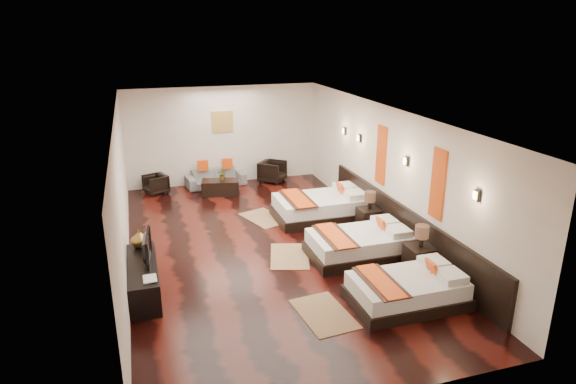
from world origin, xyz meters
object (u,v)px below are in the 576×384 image
object	(u,v)px
bed_mid	(360,244)
bed_far	(321,207)
book	(143,280)
armchair_right	(272,172)
figurine	(140,238)
table_plant	(223,174)
bed_near	(408,290)
armchair_left	(156,184)
tv	(143,248)
sofa	(216,178)
nightstand_a	(420,256)
nightstand_b	(369,217)
tv_console	(143,278)
coffee_table	(221,187)

from	to	relation	value
bed_mid	bed_far	world-z (taller)	bed_far
book	armchair_right	distance (m)	7.27
figurine	table_plant	bearing A→B (deg)	61.67
book	armchair_right	world-z (taller)	armchair_right
bed_near	table_plant	world-z (taller)	bed_near
bed_mid	table_plant	size ratio (longest dim) A/B	6.87
armchair_left	tv	bearing A→B (deg)	-26.75
sofa	armchair_right	distance (m)	1.67
bed_mid	nightstand_a	size ratio (longest dim) A/B	2.10
bed_near	nightstand_a	xyz separation A→B (m)	(0.75, 0.88, 0.09)
bed_near	sofa	distance (m)	7.58
nightstand_b	bed_far	bearing A→B (deg)	125.77
bed_near	book	distance (m)	4.33
armchair_left	nightstand_a	bearing A→B (deg)	13.57
sofa	table_plant	world-z (taller)	table_plant
nightstand_a	tv_console	size ratio (longest dim) A/B	0.53
sofa	nightstand_b	bearing A→B (deg)	-64.57
sofa	table_plant	bearing A→B (deg)	-90.58
bed_mid	tv_console	size ratio (longest dim) A/B	1.11
book	armchair_left	distance (m)	6.11
bed_far	figurine	xyz separation A→B (m)	(-4.20, -1.68, 0.43)
table_plant	bed_far	bearing A→B (deg)	-52.78
coffee_table	table_plant	world-z (taller)	table_plant
tv	nightstand_a	bearing A→B (deg)	-94.81
nightstand_a	armchair_right	xyz separation A→B (m)	(-1.09, 6.31, -0.02)
bed_mid	armchair_right	size ratio (longest dim) A/B	2.89
sofa	armchair_left	size ratio (longest dim) A/B	2.88
bed_far	table_plant	distance (m)	3.19
coffee_table	table_plant	bearing A→B (deg)	42.78
tv_console	coffee_table	xyz separation A→B (m)	(2.19, 4.86, -0.08)
bed_mid	figurine	size ratio (longest dim) A/B	5.96
nightstand_b	coffee_table	xyz separation A→B (m)	(-2.76, 3.49, -0.12)
sofa	armchair_right	bearing A→B (deg)	-11.08
nightstand_b	bed_mid	bearing A→B (deg)	-122.99
figurine	armchair_left	distance (m)	4.79
tv_console	table_plant	distance (m)	5.44
table_plant	coffee_table	bearing A→B (deg)	-137.22
tv_console	table_plant	bearing A→B (deg)	65.29
tv	sofa	world-z (taller)	tv
armchair_right	tv	bearing A→B (deg)	-175.42
nightstand_a	tv	xyz separation A→B (m)	(-4.90, 0.89, 0.46)
figurine	tv_console	bearing A→B (deg)	-90.00
armchair_left	tv_console	bearing A→B (deg)	-27.16
bed_near	armchair_right	size ratio (longest dim) A/B	2.71
bed_near	tv	size ratio (longest dim) A/B	2.23
figurine	armchair_left	xyz separation A→B (m)	(0.50, 4.74, -0.45)
coffee_table	table_plant	distance (m)	0.36
coffee_table	bed_mid	bearing A→B (deg)	-66.65
armchair_left	armchair_right	distance (m)	3.35
nightstand_a	tv_console	distance (m)	5.00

